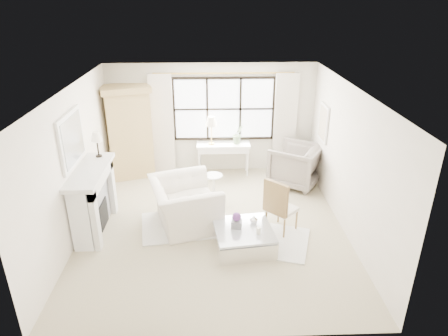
{
  "coord_description": "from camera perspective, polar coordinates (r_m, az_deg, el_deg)",
  "views": [
    {
      "loc": [
        -0.03,
        -6.67,
        4.22
      ],
      "look_at": [
        0.21,
        0.2,
        1.16
      ],
      "focal_mm": 32.0,
      "sensor_mm": 36.0,
      "label": 1
    }
  ],
  "objects": [
    {
      "name": "curtain_right",
      "position": [
        9.96,
        8.7,
        6.27
      ],
      "size": [
        0.55,
        0.1,
        2.47
      ],
      "primitive_type": "cube",
      "color": "beige",
      "rests_on": "ground"
    },
    {
      "name": "window_frame",
      "position": [
        9.75,
        -0.02,
        8.41
      ],
      "size": [
        2.5,
        0.04,
        1.5
      ],
      "primitive_type": null,
      "color": "black",
      "rests_on": "wall_back"
    },
    {
      "name": "wall_back",
      "position": [
        9.85,
        -1.79,
        7.04
      ],
      "size": [
        5.0,
        0.0,
        5.0
      ],
      "primitive_type": "plane",
      "rotation": [
        1.57,
        0.0,
        0.0
      ],
      "color": "beige",
      "rests_on": "ground"
    },
    {
      "name": "planter_box",
      "position": [
        7.12,
        1.8,
        -7.98
      ],
      "size": [
        0.21,
        0.21,
        0.13
      ],
      "primitive_type": "cube",
      "rotation": [
        0.0,
        0.0,
        -0.17
      ],
      "color": "slate",
      "rests_on": "coffee_table"
    },
    {
      "name": "floor",
      "position": [
        7.89,
        -1.52,
        -8.33
      ],
      "size": [
        5.5,
        5.5,
        0.0
      ],
      "primitive_type": "plane",
      "color": "tan",
      "rests_on": "ground"
    },
    {
      "name": "wall_right",
      "position": [
        7.69,
        17.34,
        0.94
      ],
      "size": [
        0.0,
        5.5,
        5.5
      ],
      "primitive_type": "plane",
      "rotation": [
        1.57,
        0.0,
        -1.57
      ],
      "color": "beige",
      "rests_on": "ground"
    },
    {
      "name": "mirror_frame",
      "position": [
        7.49,
        -20.98,
        3.85
      ],
      "size": [
        0.05,
        1.15,
        0.95
      ],
      "primitive_type": "cube",
      "color": "white",
      "rests_on": "wall_left"
    },
    {
      "name": "ceiling",
      "position": [
        6.84,
        -1.77,
        11.16
      ],
      "size": [
        5.5,
        5.5,
        0.0
      ],
      "primitive_type": "plane",
      "rotation": [
        3.14,
        0.0,
        0.0
      ],
      "color": "white",
      "rests_on": "ground"
    },
    {
      "name": "wall_front",
      "position": [
        4.86,
        -1.31,
        -12.19
      ],
      "size": [
        5.0,
        0.0,
        5.0
      ],
      "primitive_type": "plane",
      "rotation": [
        -1.57,
        0.0,
        0.0
      ],
      "color": "beige",
      "rests_on": "ground"
    },
    {
      "name": "wingback_chair",
      "position": [
        9.49,
        10.16,
        0.42
      ],
      "size": [
        1.46,
        1.45,
        0.97
      ],
      "primitive_type": "imported",
      "rotation": [
        0.0,
        0.0,
        -2.14
      ],
      "color": "gray",
      "rests_on": "floor"
    },
    {
      "name": "side_table",
      "position": [
        8.87,
        -1.5,
        -2.03
      ],
      "size": [
        0.4,
        0.4,
        0.51
      ],
      "color": "white",
      "rests_on": "floor"
    },
    {
      "name": "console_lamp",
      "position": [
        9.57,
        -1.84,
        6.57
      ],
      "size": [
        0.28,
        0.28,
        0.69
      ],
      "color": "gold",
      "rests_on": "console_table"
    },
    {
      "name": "wall_left",
      "position": [
        7.67,
        -20.66,
        0.41
      ],
      "size": [
        0.0,
        5.5,
        5.5
      ],
      "primitive_type": "plane",
      "rotation": [
        1.57,
        0.0,
        1.57
      ],
      "color": "white",
      "rests_on": "ground"
    },
    {
      "name": "pillar_candle",
      "position": [
        6.98,
        4.96,
        -8.89
      ],
      "size": [
        0.08,
        0.08,
        0.12
      ],
      "primitive_type": "cylinder",
      "color": "#EDE7CF",
      "rests_on": "coffee_table"
    },
    {
      "name": "coffee_vase",
      "position": [
        7.26,
        4.28,
        -7.33
      ],
      "size": [
        0.18,
        0.18,
        0.15
      ],
      "primitive_type": "imported",
      "rotation": [
        0.0,
        0.0,
        -0.31
      ],
      "color": "white",
      "rests_on": "coffee_table"
    },
    {
      "name": "art_canvas",
      "position": [
        9.13,
        13.91,
        6.28
      ],
      "size": [
        0.01,
        0.52,
        0.72
      ],
      "primitive_type": "cube",
      "color": "#BCAD91",
      "rests_on": "wall_right"
    },
    {
      "name": "armoire",
      "position": [
        9.84,
        -13.4,
        5.08
      ],
      "size": [
        1.28,
        1.02,
        2.24
      ],
      "rotation": [
        0.0,
        0.0,
        0.32
      ],
      "color": "tan",
      "rests_on": "floor"
    },
    {
      "name": "curtain_left",
      "position": [
        9.86,
        -8.81,
        6.08
      ],
      "size": [
        0.55,
        0.1,
        2.47
      ],
      "primitive_type": "cube",
      "color": "silver",
      "rests_on": "ground"
    },
    {
      "name": "planter_flowers",
      "position": [
        7.05,
        1.81,
        -6.98
      ],
      "size": [
        0.16,
        0.16,
        0.16
      ],
      "primitive_type": "sphere",
      "color": "#612F76",
      "rests_on": "planter_box"
    },
    {
      "name": "mantel_lamp",
      "position": [
        8.02,
        -17.77,
        4.17
      ],
      "size": [
        0.22,
        0.22,
        0.51
      ],
      "color": "black",
      "rests_on": "fireplace"
    },
    {
      "name": "mirror_glass",
      "position": [
        7.48,
        -20.76,
        3.86
      ],
      "size": [
        0.02,
        1.0,
        0.8
      ],
      "primitive_type": "cube",
      "color": "silver",
      "rests_on": "wall_left"
    },
    {
      "name": "fireplace",
      "position": [
        7.89,
        -18.36,
        -4.24
      ],
      "size": [
        0.58,
        1.66,
        1.26
      ],
      "color": "silver",
      "rests_on": "ground"
    },
    {
      "name": "club_armchair",
      "position": [
        7.78,
        -5.61,
        -5.11
      ],
      "size": [
        1.55,
        1.67,
        0.9
      ],
      "primitive_type": "imported",
      "rotation": [
        0.0,
        0.0,
        1.86
      ],
      "color": "white",
      "rests_on": "floor"
    },
    {
      "name": "french_chair",
      "position": [
        7.68,
        8.11,
        -6.86
      ],
      "size": [
        0.68,
        0.68,
        1.08
      ],
      "rotation": [
        0.0,
        0.0,
        2.35
      ],
      "color": "olive",
      "rests_on": "floor"
    },
    {
      "name": "coffee_table",
      "position": [
        7.23,
        2.78,
        -9.98
      ],
      "size": [
        1.12,
        1.12,
        0.38
      ],
      "rotation": [
        0.0,
        0.0,
        0.12
      ],
      "color": "white",
      "rests_on": "floor"
    },
    {
      "name": "window_pane",
      "position": [
        9.76,
        -0.03,
        8.43
      ],
      "size": [
        2.4,
        0.02,
        1.5
      ],
      "primitive_type": "cube",
      "color": "white",
      "rests_on": "wall_back"
    },
    {
      "name": "console_table",
      "position": [
        9.91,
        -0.1,
        1.32
      ],
      "size": [
        1.3,
        0.45,
        0.8
      ],
      "rotation": [
        0.0,
        0.0,
        0.0
      ],
      "color": "white",
      "rests_on": "floor"
    },
    {
      "name": "rug_right",
      "position": [
        7.53,
        6.0,
        -10.12
      ],
      "size": [
        1.79,
        1.54,
        0.03
      ],
      "primitive_type": "cube",
      "rotation": [
        0.0,
        0.0,
        -0.31
      ],
      "color": "silver",
      "rests_on": "floor"
    },
    {
      "name": "rug_left",
      "position": [
        7.95,
        -5.59,
        -8.05
      ],
      "size": [
        1.83,
        1.42,
        0.03
      ],
      "primitive_type": "cube",
      "rotation": [
        0.0,
        0.0,
        0.16
      ],
      "color": "silver",
      "rests_on": "floor"
    },
    {
      "name": "curtain_rod",
      "position": [
        9.51,
        -0.01,
        13.39
      ],
      "size": [
        3.3,
        0.04,
        0.04
      ],
      "primitive_type": "cylinder",
      "rotation": [
        0.0,
        1.57,
        0.0
      ],
      "color": "#AF8A3C",
      "rests_on": "wall_back"
    },
    {
      "name": "orchid_plant",
      "position": [
        9.71,
        2.0,
        4.85
      ],
      "size": [
        0.32,
        0.29,
        0.48
      ],
      "primitive_type": "imported",
      "rotation": [
        0.0,
        0.0,
        0.35
      ],
      "color": "#5A734C",
      "rests_on": "console_table"
    },
    {
      "name": "art_frame",
      "position": [
        9.13,
        14.03,
        6.28
      ],
      "size": [
        0.04,
        0.62,
        0.82
      ],
      "primitive_type": "cube",
      "color": "silver",
      "rests_on": "wall_right"
    }
  ]
}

